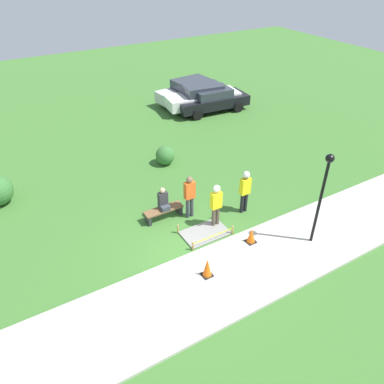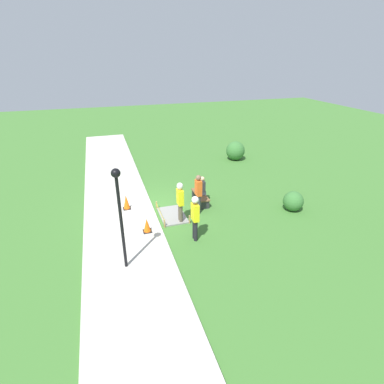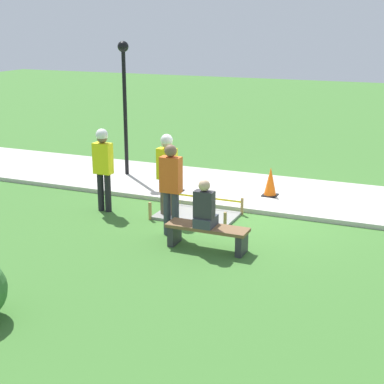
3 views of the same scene
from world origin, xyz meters
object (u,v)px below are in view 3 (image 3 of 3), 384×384
Objects in this scene: park_bench at (207,233)px; bystander_in_orange_shirt at (171,184)px; person_seated_on_bench at (205,208)px; traffic_cone_near_patch at (270,182)px; worker_assistant at (103,162)px; lamppost_near at (124,87)px; worker_supervisor at (167,168)px; traffic_cone_far_patch at (175,180)px.

bystander_in_orange_shirt is at bearing -24.05° from park_bench.
person_seated_on_bench reaches higher than park_bench.
park_bench is at bearing 86.51° from traffic_cone_near_patch.
lamppost_near reaches higher than worker_assistant.
traffic_cone_near_patch is 0.20× the size of lamppost_near.
worker_supervisor is 1.00× the size of bystander_in_orange_shirt.
worker_supervisor is (1.67, 2.06, 0.64)m from traffic_cone_near_patch.
worker_supervisor reaches higher than person_seated_on_bench.
worker_assistant is at bearing -23.56° from person_seated_on_bench.
traffic_cone_far_patch reaches higher than park_bench.
traffic_cone_near_patch is at bearing -129.06° from worker_supervisor.
traffic_cone_near_patch is 3.45m from park_bench.
worker_supervisor is at bearing 108.59° from traffic_cone_far_patch.
lamppost_near is (0.95, -2.71, 1.29)m from worker_assistant.
bystander_in_orange_shirt is (1.13, 3.03, 0.59)m from traffic_cone_near_patch.
person_seated_on_bench is (0.24, 3.49, 0.36)m from traffic_cone_near_patch.
worker_supervisor is 1.12m from bystander_in_orange_shirt.
traffic_cone_near_patch is 0.37× the size of worker_assistant.
traffic_cone_far_patch is 0.32× the size of bystander_in_orange_shirt.
worker_supervisor is at bearing 133.47° from lamppost_near.
traffic_cone_near_patch is 0.38× the size of bystander_in_orange_shirt.
bystander_in_orange_shirt is at bearing 158.26° from worker_assistant.
worker_supervisor is at bearing -60.68° from bystander_in_orange_shirt.
park_bench is at bearing 155.95° from bystander_in_orange_shirt.
traffic_cone_near_patch is 4.54m from lamppost_near.
traffic_cone_far_patch is at bearing -66.98° from bystander_in_orange_shirt.
worker_supervisor is 3.72m from lamppost_near.
lamppost_near is (3.82, -3.96, 1.60)m from person_seated_on_bench.
person_seated_on_bench reaches higher than traffic_cone_near_patch.
lamppost_near reaches higher than person_seated_on_bench.
person_seated_on_bench is at bearing 134.02° from lamppost_near.
traffic_cone_far_patch is at bearing -71.41° from worker_supervisor.
worker_assistant reaches higher than worker_supervisor.
lamppost_near is at bearing -49.95° from bystander_in_orange_shirt.
worker_assistant reaches higher than park_bench.
worker_assistant reaches higher than bystander_in_orange_shirt.
worker_assistant is (3.11, 2.24, 0.67)m from traffic_cone_near_patch.
traffic_cone_near_patch is at bearing -144.25° from worker_assistant.
lamppost_near is (2.94, -3.50, 1.37)m from bystander_in_orange_shirt.
lamppost_near reaches higher than park_bench.
traffic_cone_near_patch is at bearing -165.59° from traffic_cone_far_patch.
person_seated_on_bench is at bearing 86.01° from traffic_cone_near_patch.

